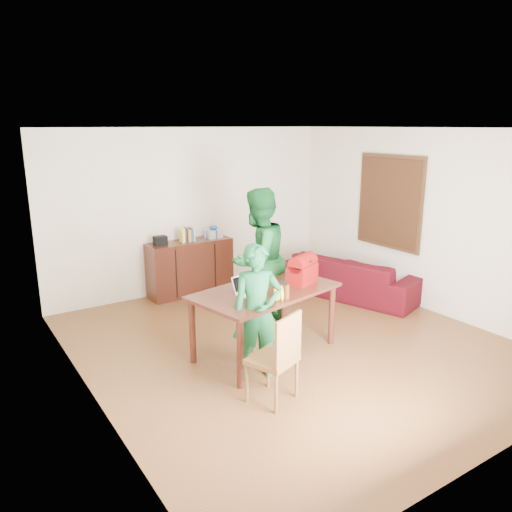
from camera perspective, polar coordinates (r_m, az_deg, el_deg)
room at (r=6.23m, az=3.61°, el=1.48°), size 5.20×5.70×2.90m
table at (r=6.04m, az=1.05°, el=-4.81°), size 1.91×1.31×0.82m
chair at (r=5.20m, az=1.98°, el=-13.44°), size 0.55×0.54×0.96m
person_near at (r=5.47m, az=0.13°, el=-6.44°), size 0.65×0.54×1.52m
person_far at (r=6.74m, az=0.25°, el=-0.43°), size 1.13×1.00×1.94m
laptop at (r=5.83m, az=-0.68°, el=-3.99°), size 0.33×0.26×0.21m
bananas at (r=5.63m, az=2.64°, el=-4.79°), size 0.20×0.17×0.06m
bottle at (r=5.68m, az=3.53°, el=-3.97°), size 0.07×0.07×0.19m
red_bag at (r=6.21m, az=5.34°, el=-1.85°), size 0.45×0.36×0.29m
sofa at (r=8.33m, az=10.70°, el=-2.27°), size 1.54×2.43×0.66m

